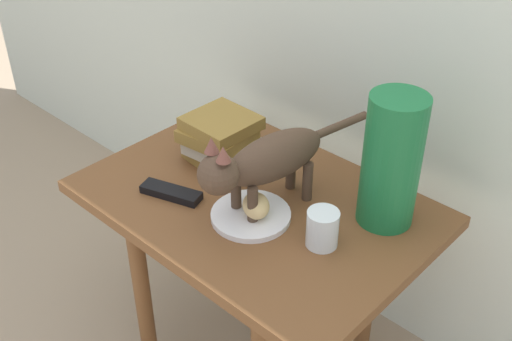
% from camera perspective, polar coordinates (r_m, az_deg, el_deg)
% --- Properties ---
extents(side_table, '(0.82, 0.56, 0.57)m').
position_cam_1_polar(side_table, '(1.55, 0.00, -4.93)').
color(side_table, brown).
rests_on(side_table, ground).
extents(plate, '(0.18, 0.18, 0.01)m').
position_cam_1_polar(plate, '(1.44, -0.47, -4.06)').
color(plate, white).
rests_on(plate, side_table).
extents(bread_roll, '(0.10, 0.10, 0.05)m').
position_cam_1_polar(bread_roll, '(1.41, 0.00, -3.18)').
color(bread_roll, '#E0BC7A').
rests_on(bread_roll, plate).
extents(cat, '(0.14, 0.47, 0.23)m').
position_cam_1_polar(cat, '(1.39, 0.75, 0.84)').
color(cat, '#4C3828').
rests_on(cat, side_table).
extents(book_stack, '(0.19, 0.18, 0.13)m').
position_cam_1_polar(book_stack, '(1.60, -3.11, 2.76)').
color(book_stack, olive).
rests_on(book_stack, side_table).
extents(green_vase, '(0.13, 0.13, 0.31)m').
position_cam_1_polar(green_vase, '(1.38, 12.12, 0.81)').
color(green_vase, '#196B38').
rests_on(green_vase, side_table).
extents(candle_jar, '(0.07, 0.07, 0.08)m').
position_cam_1_polar(candle_jar, '(1.36, 5.99, -5.38)').
color(candle_jar, silver).
rests_on(candle_jar, side_table).
extents(tv_remote, '(0.16, 0.09, 0.02)m').
position_cam_1_polar(tv_remote, '(1.52, -7.66, -1.97)').
color(tv_remote, black).
rests_on(tv_remote, side_table).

